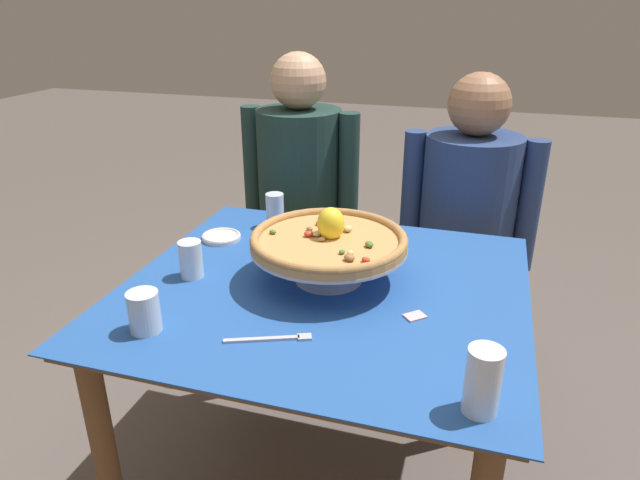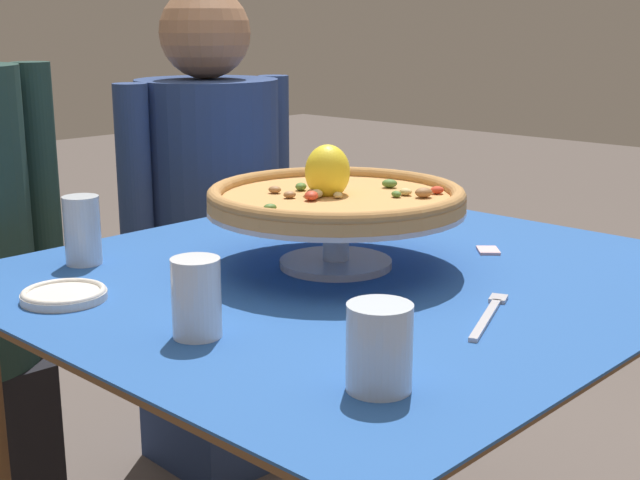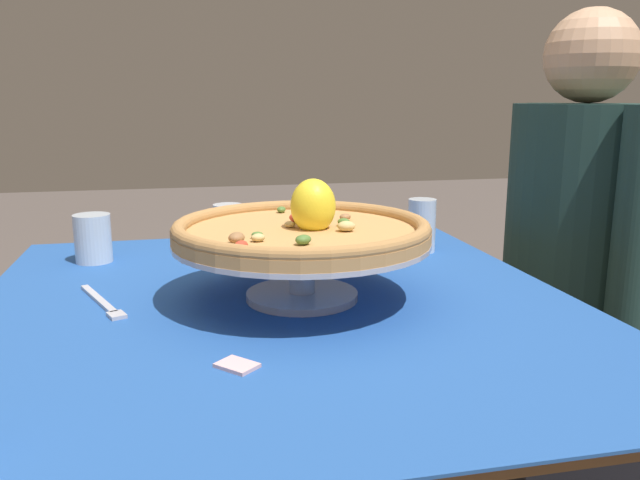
{
  "view_description": "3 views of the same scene",
  "coord_description": "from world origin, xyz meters",
  "views": [
    {
      "loc": [
        0.38,
        -1.29,
        1.48
      ],
      "look_at": [
        -0.04,
        0.09,
        0.85
      ],
      "focal_mm": 31.57,
      "sensor_mm": 36.0,
      "label": 1
    },
    {
      "loc": [
        -1.04,
        -0.9,
        1.15
      ],
      "look_at": [
        -0.06,
        0.02,
        0.82
      ],
      "focal_mm": 48.85,
      "sensor_mm": 36.0,
      "label": 2
    },
    {
      "loc": [
        1.01,
        -0.15,
        1.09
      ],
      "look_at": [
        0.02,
        0.07,
        0.86
      ],
      "focal_mm": 35.82,
      "sensor_mm": 36.0,
      "label": 3
    }
  ],
  "objects": [
    {
      "name": "dining_table",
      "position": [
        0.0,
        0.0,
        0.64
      ],
      "size": [
        1.06,
        0.99,
        0.76
      ],
      "color": "brown",
      "rests_on": "ground"
    },
    {
      "name": "pizza_stand",
      "position": [
        0.0,
        0.04,
        0.83
      ],
      "size": [
        0.43,
        0.43,
        0.1
      ],
      "color": "#B7B7C1",
      "rests_on": "dining_table"
    },
    {
      "name": "pizza",
      "position": [
        0.0,
        0.04,
        0.88
      ],
      "size": [
        0.42,
        0.42,
        0.1
      ],
      "color": "tan",
      "rests_on": "pizza_stand"
    },
    {
      "name": "water_glass_side_left",
      "position": [
        -0.37,
        -0.05,
        0.8
      ],
      "size": [
        0.06,
        0.06,
        0.11
      ],
      "color": "white",
      "rests_on": "dining_table"
    },
    {
      "name": "water_glass_back_left",
      "position": [
        -0.28,
        0.36,
        0.81
      ],
      "size": [
        0.06,
        0.06,
        0.12
      ],
      "color": "silver",
      "rests_on": "dining_table"
    },
    {
      "name": "water_glass_front_left",
      "position": [
        -0.34,
        -0.33,
        0.8
      ],
      "size": [
        0.07,
        0.07,
        0.1
      ],
      "color": "silver",
      "rests_on": "dining_table"
    },
    {
      "name": "side_plate",
      "position": [
        -0.41,
        0.21,
        0.76
      ],
      "size": [
        0.13,
        0.13,
        0.02
      ],
      "color": "silver",
      "rests_on": "dining_table"
    },
    {
      "name": "dinner_fork",
      "position": [
        -0.04,
        -0.28,
        0.76
      ],
      "size": [
        0.19,
        0.09,
        0.01
      ],
      "color": "#B7B7C1",
      "rests_on": "dining_table"
    },
    {
      "name": "sugar_packet",
      "position": [
        0.26,
        -0.09,
        0.76
      ],
      "size": [
        0.06,
        0.06,
        0.0
      ],
      "primitive_type": "cube",
      "rotation": [
        0.0,
        0.0,
        0.75
      ],
      "color": "beige",
      "rests_on": "dining_table"
    },
    {
      "name": "diner_left",
      "position": [
        -0.34,
        0.78,
        0.63
      ],
      "size": [
        0.49,
        0.35,
        1.29
      ],
      "color": "black",
      "rests_on": "ground"
    }
  ]
}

